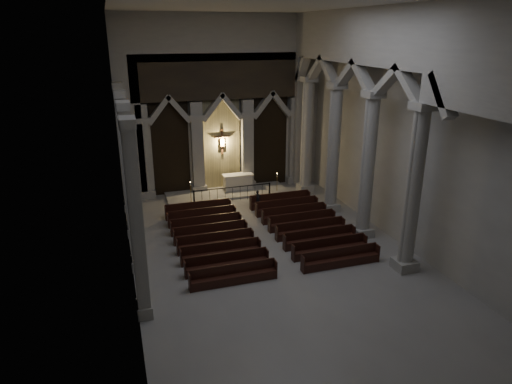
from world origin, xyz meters
The scene contains 11 objects.
room centered at (0.00, 0.00, 7.60)m, with size 24.00×24.10×12.00m.
sanctuary_wall centered at (0.00, 11.54, 6.62)m, with size 14.00×0.77×12.00m.
right_arcade centered at (5.50, 1.33, 7.83)m, with size 1.00×24.00×12.00m.
left_pilasters centered at (-6.75, 3.50, 3.91)m, with size 0.60×13.00×8.03m.
sanctuary_step centered at (0.00, 10.60, 0.07)m, with size 8.50×2.60×0.15m, color #A6A49B.
altar centered at (0.91, 11.00, 0.70)m, with size 2.14×0.86×1.08m.
altar_rail centered at (0.00, 9.01, 0.70)m, with size 5.33×0.09×1.05m.
candle_stand_left centered at (-2.77, 9.30, 0.42)m, with size 0.26×0.26×1.56m.
candle_stand_right centered at (3.43, 9.70, 0.39)m, with size 0.24×0.24×1.44m.
pews centered at (0.00, 2.92, 0.30)m, with size 9.47×8.85×0.91m.
worshipper centered at (1.21, 7.27, 0.60)m, with size 0.44×0.29×1.19m, color black.
Camera 1 is at (-7.23, -18.94, 10.88)m, focal length 32.00 mm.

